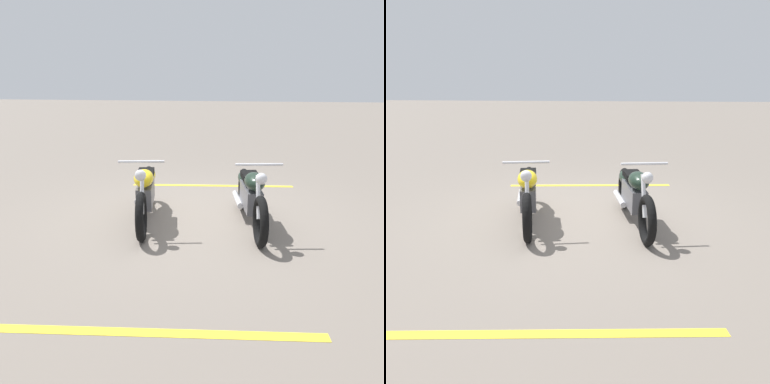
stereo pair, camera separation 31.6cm
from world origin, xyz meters
The scene contains 5 objects.
ground_plane centered at (0.00, 0.00, 0.00)m, with size 60.00×60.00×0.00m, color slate.
motorcycle_bright_foreground centered at (0.27, -0.80, 0.46)m, with size 2.22×0.71×1.04m.
motorcycle_dark_foreground centered at (0.24, 0.77, 0.46)m, with size 2.22×0.69×1.04m.
parking_stripe_near centered at (-1.84, 0.03, 0.00)m, with size 3.20×0.12×0.01m, color yellow.
parking_stripe_mid centered at (3.08, -0.14, 0.00)m, with size 3.20×0.12×0.01m, color yellow.
Camera 2 is at (6.04, 0.40, 2.13)m, focal length 37.89 mm.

